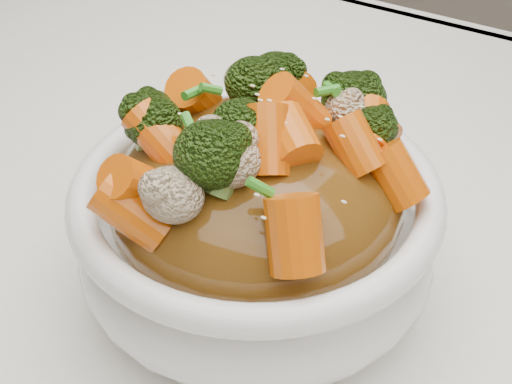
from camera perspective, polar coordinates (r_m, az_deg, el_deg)
The scene contains 8 objects.
tablecloth at distance 0.44m, azimuth 5.69°, elevation -10.30°, with size 1.20×0.80×0.04m, color white.
bowl at distance 0.40m, azimuth -0.00°, elevation -3.37°, with size 0.20×0.20×0.08m, color white, non-canonical shape.
sauce_base at distance 0.39m, azimuth -0.00°, elevation -0.32°, with size 0.16×0.16×0.09m, color #5A360F.
carrots at distance 0.35m, azimuth -0.00°, elevation 7.04°, with size 0.16×0.16×0.05m, color #D65907, non-canonical shape.
broccoli at distance 0.35m, azimuth -0.00°, elevation 6.91°, with size 0.16×0.16×0.04m, color black, non-canonical shape.
cauliflower at distance 0.35m, azimuth -0.00°, elevation 6.66°, with size 0.16×0.16×0.03m, color #D0B58E, non-canonical shape.
scallions at distance 0.35m, azimuth -0.00°, elevation 7.17°, with size 0.12×0.12×0.02m, color #2E851E, non-canonical shape.
sesame_seeds at distance 0.35m, azimuth -0.00°, elevation 7.17°, with size 0.14×0.14×0.01m, color beige, non-canonical shape.
Camera 1 is at (0.12, -0.27, 1.06)m, focal length 50.00 mm.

